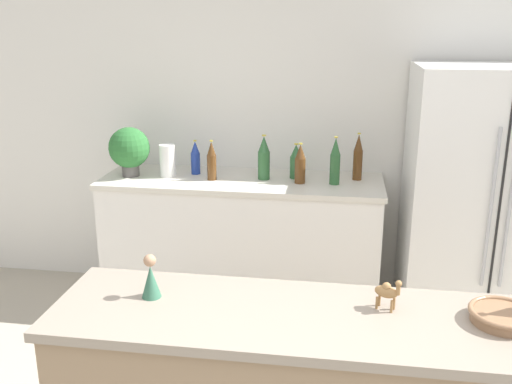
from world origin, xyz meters
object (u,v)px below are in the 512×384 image
back_bottle_2 (296,162)px  back_bottle_5 (358,157)px  back_bottle_3 (195,158)px  fruit_bowl (503,316)px  wise_man_figurine_blue (151,279)px  back_bottle_0 (335,162)px  back_bottle_1 (212,161)px  camel_figurine (387,291)px  paper_towel_roll (168,160)px  back_bottle_4 (300,164)px  back_bottle_6 (264,158)px  refrigerator (483,204)px  potted_plant (129,149)px

back_bottle_2 → back_bottle_5: back_bottle_5 is taller
back_bottle_3 → fruit_bowl: bearing=-51.5°
back_bottle_2 → wise_man_figurine_blue: bearing=-100.5°
back_bottle_0 → wise_man_figurine_blue: 1.93m
back_bottle_1 → camel_figurine: 2.06m
back_bottle_3 → paper_towel_roll: bearing=-151.3°
back_bottle_2 → paper_towel_roll: bearing=-174.4°
fruit_bowl → camel_figurine: (-0.38, 0.03, 0.04)m
back_bottle_4 → camel_figurine: back_bottle_4 is taller
back_bottle_0 → back_bottle_2: (-0.26, 0.11, -0.04)m
back_bottle_2 → camel_figurine: bearing=-76.0°
paper_towel_roll → back_bottle_3: (0.17, 0.09, 0.00)m
paper_towel_roll → back_bottle_1: (0.32, -0.04, 0.02)m
back_bottle_1 → fruit_bowl: (1.40, -1.81, -0.04)m
back_bottle_6 → camel_figurine: back_bottle_6 is taller
back_bottle_6 → wise_man_figurine_blue: bearing=-94.5°
paper_towel_roll → back_bottle_2: 0.87m
refrigerator → back_bottle_6: (-1.41, 0.09, 0.22)m
back_bottle_0 → fruit_bowl: bearing=-72.2°
fruit_bowl → back_bottle_4: bearing=114.0°
back_bottle_6 → fruit_bowl: 2.16m
back_bottle_5 → camel_figurine: bearing=-88.1°
paper_towel_roll → back_bottle_5: size_ratio=0.70×
potted_plant → back_bottle_5: 1.54m
back_bottle_5 → camel_figurine: 1.93m
potted_plant → back_bottle_4: (1.16, -0.00, -0.06)m
potted_plant → fruit_bowl: 2.69m
back_bottle_4 → paper_towel_roll: bearing=177.9°
back_bottle_2 → back_bottle_4: 0.12m
refrigerator → back_bottle_5: 0.84m
paper_towel_roll → back_bottle_1: size_ratio=0.82×
back_bottle_6 → fruit_bowl: bearing=-60.6°
back_bottle_2 → back_bottle_5: (0.41, 0.02, 0.04)m
potted_plant → fruit_bowl: bearing=-42.7°
back_bottle_6 → fruit_bowl: back_bottle_6 is taller
back_bottle_1 → camel_figurine: size_ratio=2.28×
back_bottle_2 → potted_plant: bearing=-174.2°
back_bottle_6 → back_bottle_2: bearing=14.7°
refrigerator → potted_plant: size_ratio=5.06×
back_bottle_2 → back_bottle_6: size_ratio=0.79×
potted_plant → back_bottle_3: bearing=16.0°
potted_plant → back_bottle_2: bearing=5.8°
back_bottle_1 → back_bottle_5: 0.97m
refrigerator → back_bottle_2: size_ratio=7.10×
refrigerator → back_bottle_3: (-1.89, 0.15, 0.19)m
back_bottle_5 → back_bottle_6: 0.63m
camel_figurine → back_bottle_0: bearing=96.8°
back_bottle_1 → back_bottle_2: back_bottle_1 is taller
camel_figurine → refrigerator: bearing=67.7°
paper_towel_roll → back_bottle_4: bearing=-2.1°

